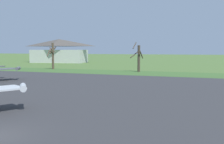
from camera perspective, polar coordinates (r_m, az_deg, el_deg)
asphalt_apron at (r=30.97m, az=-2.87°, el=-5.07°), size 100.83×51.05×0.05m
grass_verge_strip at (r=60.91m, az=9.34°, el=-0.35°), size 160.83×12.00×0.06m
bare_tree_far_left at (r=75.41m, az=-12.19°, el=3.47°), size 2.65×3.04×7.08m
bare_tree_left_of_center at (r=65.15m, az=5.49°, el=2.98°), size 2.95×3.03×7.06m
visitor_building at (r=115.37m, az=-10.84°, el=4.28°), size 23.61×13.71×9.60m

